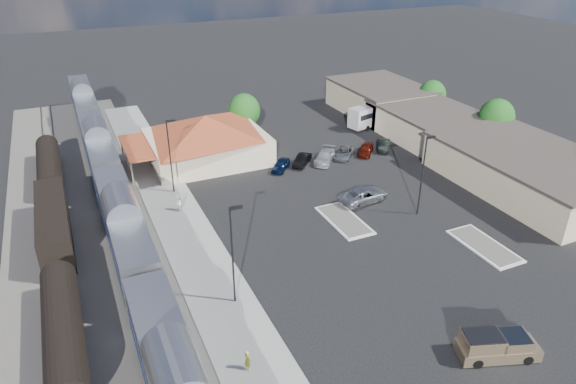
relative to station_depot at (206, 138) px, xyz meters
name	(u,v)px	position (x,y,z in m)	size (l,w,h in m)	color
ground	(319,238)	(4.56, -24.00, -3.13)	(280.00, 280.00, 0.00)	black
railbed	(92,245)	(-16.44, -16.00, -3.07)	(16.00, 100.00, 0.12)	#4C4944
platform	(187,235)	(-7.44, -18.00, -3.04)	(5.50, 92.00, 0.18)	gray
passenger_train	(125,233)	(-13.44, -19.86, -0.26)	(3.00, 104.00, 5.55)	silver
freight_cars	(54,226)	(-19.44, -14.08, -1.21)	(2.80, 46.00, 4.00)	black
station_depot	(206,138)	(0.00, 0.00, 0.00)	(18.35, 12.24, 6.20)	beige
buildings_east	(449,132)	(32.56, -9.72, -0.86)	(14.40, 51.40, 4.80)	#C6B28C
traffic_island_south	(344,220)	(8.56, -22.00, -3.03)	(3.30, 7.50, 0.21)	silver
traffic_island_north	(484,246)	(18.56, -32.00, -3.03)	(3.30, 7.50, 0.21)	silver
lamp_plat_s	(233,248)	(-6.34, -30.00, 2.21)	(1.08, 0.25, 9.00)	black
lamp_plat_n	(170,151)	(-6.34, -8.00, 2.21)	(1.08, 0.25, 9.00)	black
lamp_lot	(424,169)	(16.66, -24.00, 2.21)	(1.08, 0.25, 9.00)	black
tree_east_b	(496,118)	(38.56, -12.00, 1.09)	(4.94, 4.94, 6.96)	#382314
tree_east_c	(432,95)	(38.56, 2.00, 0.63)	(4.41, 4.41, 6.21)	#382314
tree_depot	(244,111)	(7.56, 6.00, 0.89)	(4.71, 4.71, 6.63)	#382314
pickup_truck	(498,346)	(8.87, -43.51, -2.19)	(6.14, 3.86, 1.99)	#987E5D
suv	(364,195)	(12.76, -19.13, -2.30)	(2.77, 6.01, 1.67)	#AEB1B6
coach_bus	(377,112)	(28.56, 2.66, -1.13)	(11.06, 5.10, 3.47)	white
person_a	(248,360)	(-8.05, -37.44, -2.11)	(0.61, 0.40, 1.68)	gold
person_b	(178,203)	(-7.02, -12.80, -2.05)	(0.87, 0.68, 1.80)	white
parked_car_a	(281,165)	(7.64, -7.21, -2.46)	(1.59, 3.94, 1.34)	#0D1E43
parked_car_b	(302,160)	(10.84, -6.91, -2.45)	(1.43, 4.11, 1.36)	black
parked_car_c	(325,157)	(14.04, -7.21, -2.37)	(2.13, 5.23, 1.52)	silver
parked_car_d	(344,153)	(17.24, -6.91, -2.50)	(2.11, 4.57, 1.27)	gray
parked_car_e	(366,149)	(20.44, -7.21, -2.40)	(1.72, 4.27, 1.46)	maroon
parked_car_f	(384,145)	(23.64, -6.91, -2.45)	(1.44, 4.13, 1.36)	black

